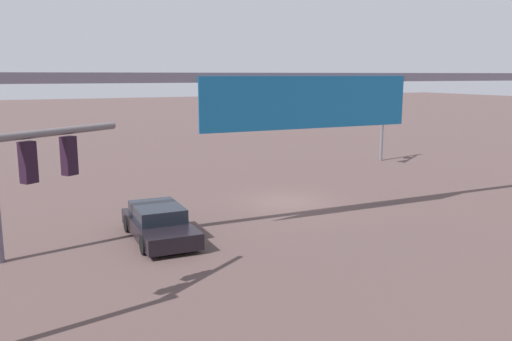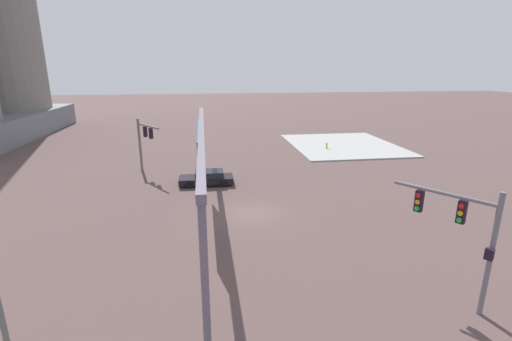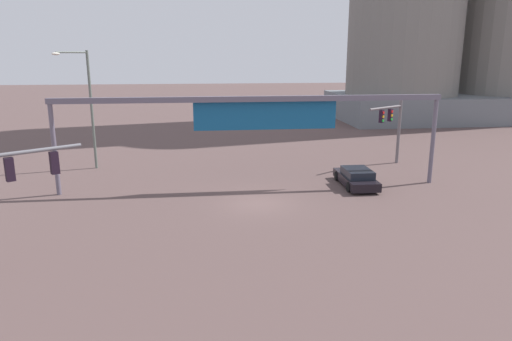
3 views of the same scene
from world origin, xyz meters
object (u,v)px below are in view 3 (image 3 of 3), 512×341
streetlamp_curved_arm (87,102)px  sedan_car_approaching (356,178)px  traffic_signal_near_corner (392,122)px  traffic_signal_opposite_side (6,185)px

streetlamp_curved_arm → sedan_car_approaching: size_ratio=1.92×
sedan_car_approaching → traffic_signal_near_corner: bearing=-38.5°
traffic_signal_opposite_side → streetlamp_curved_arm: (-0.63, 17.22, 1.60)m
streetlamp_curved_arm → sedan_car_approaching: streetlamp_curved_arm is taller
streetlamp_curved_arm → sedan_car_approaching: bearing=114.8°
traffic_signal_near_corner → streetlamp_curved_arm: streetlamp_curved_arm is taller
traffic_signal_near_corner → sedan_car_approaching: bearing=16.6°
traffic_signal_opposite_side → streetlamp_curved_arm: 17.31m
traffic_signal_near_corner → streetlamp_curved_arm: 23.25m
traffic_signal_near_corner → traffic_signal_opposite_side: bearing=1.2°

